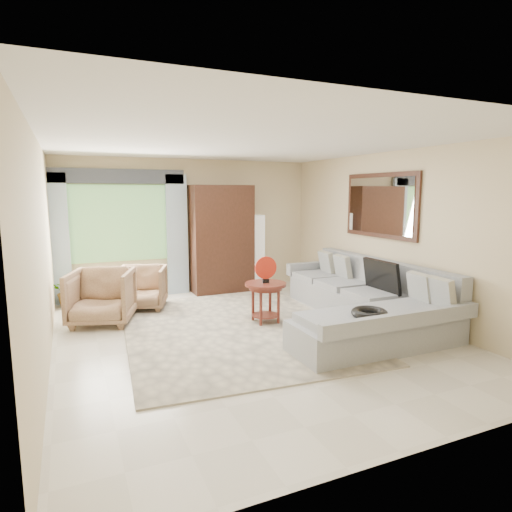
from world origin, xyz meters
name	(u,v)px	position (x,y,z in m)	size (l,w,h in m)	color
ground	(250,335)	(0.00, 0.00, 0.00)	(6.00, 6.00, 0.00)	silver
area_rug	(233,328)	(-0.10, 0.37, 0.01)	(3.00, 4.00, 0.02)	#BCAF94
sectional_sofa	(363,305)	(1.78, -0.18, 0.28)	(2.30, 3.46, 0.90)	#A2A6AB
tv_screen	(382,276)	(2.05, -0.24, 0.72)	(0.06, 0.74, 0.48)	black
garden_hose	(369,313)	(1.00, -1.29, 0.55)	(0.43, 0.43, 0.09)	black
coffee_table	(266,302)	(0.44, 0.43, 0.33)	(0.62, 0.62, 0.62)	#541F16
red_disc	(266,268)	(0.44, 0.43, 0.85)	(0.34, 0.34, 0.03)	#B22211
armchair_left	(102,297)	(-1.82, 1.40, 0.41)	(0.88, 0.90, 0.82)	#9B7E54
armchair_right	(142,288)	(-1.13, 2.01, 0.36)	(0.78, 0.80, 0.73)	#8D644D
potted_plant	(69,291)	(-2.27, 2.65, 0.28)	(0.50, 0.44, 0.56)	#999999
armoire	(222,239)	(0.55, 2.72, 1.05)	(1.20, 0.55, 2.10)	black
floor_lamp	(257,251)	(1.35, 2.78, 0.75)	(0.24, 0.24, 1.50)	silver
window	(119,223)	(-1.35, 2.97, 1.40)	(1.80, 0.04, 1.40)	#669E59
curtain_left	(57,240)	(-2.40, 2.88, 1.15)	(0.40, 0.08, 2.30)	#9EB7CC
curtain_right	(177,235)	(-0.30, 2.88, 1.15)	(0.40, 0.08, 2.30)	#9EB7CC
valance	(117,176)	(-1.35, 2.90, 2.25)	(2.40, 0.12, 0.26)	#1E232D
wall_mirror	(380,205)	(2.46, 0.35, 1.75)	(0.05, 1.70, 1.05)	black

